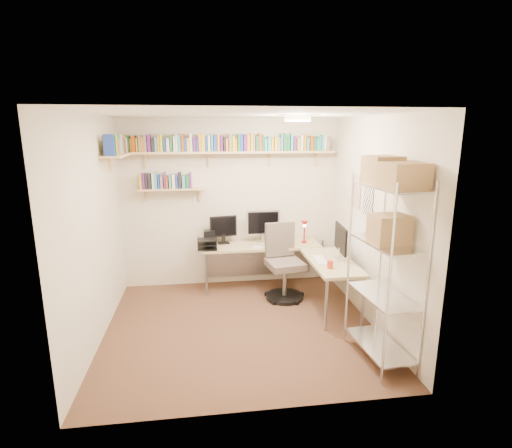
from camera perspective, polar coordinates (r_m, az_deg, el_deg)
The scene contains 6 objects.
ground at distance 5.01m, azimuth -2.22°, elevation -14.45°, with size 3.20×3.20×0.00m, color #4D2D21.
room_shell at distance 4.51m, azimuth -2.34°, elevation 3.26°, with size 3.24×3.04×2.52m.
wall_shelves at distance 5.72m, azimuth -7.89°, elevation 10.16°, with size 3.12×1.09×0.80m.
corner_desk at distance 5.74m, azimuth 2.08°, elevation -3.58°, with size 2.00×1.75×1.17m.
office_chair at distance 5.67m, azimuth 3.93°, elevation -6.18°, with size 0.56×0.56×1.06m.
wire_rack at distance 4.02m, azimuth 18.57°, elevation 1.63°, with size 0.47×0.86×2.09m.
Camera 1 is at (-0.41, -4.42, 2.34)m, focal length 28.00 mm.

